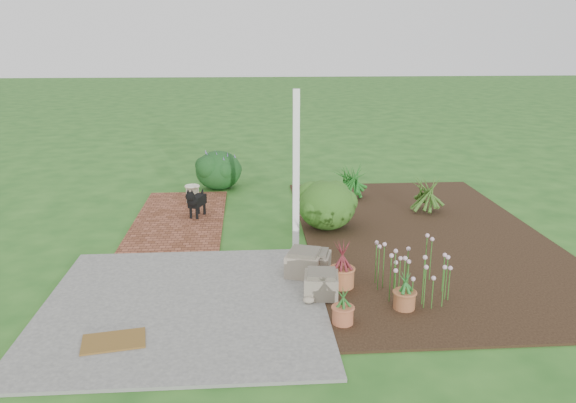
{
  "coord_description": "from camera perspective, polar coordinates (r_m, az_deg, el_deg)",
  "views": [
    {
      "loc": [
        -0.41,
        -8.18,
        3.23
      ],
      "look_at": [
        0.2,
        0.4,
        0.7
      ],
      "focal_mm": 35.0,
      "sensor_mm": 36.0,
      "label": 1
    }
  ],
  "objects": [
    {
      "name": "pink_flower_patch",
      "position": [
        7.41,
        12.58,
        -6.88
      ],
      "size": [
        1.29,
        1.29,
        0.65
      ],
      "primitive_type": null,
      "rotation": [
        0.0,
        0.0,
        -0.33
      ],
      "color": "#113D0F",
      "rests_on": "garden_bed"
    },
    {
      "name": "coir_doormat",
      "position": [
        6.57,
        -17.29,
        -13.39
      ],
      "size": [
        0.74,
        0.54,
        0.02
      ],
      "primitive_type": "cube",
      "rotation": [
        0.0,
        0.0,
        0.18
      ],
      "color": "brown",
      "rests_on": "concrete_patio"
    },
    {
      "name": "stone_trough_mid",
      "position": [
        7.85,
        1.68,
        -6.36
      ],
      "size": [
        0.59,
        0.59,
        0.31
      ],
      "primitive_type": "cube",
      "rotation": [
        0.0,
        0.0,
        -0.34
      ],
      "color": "gray",
      "rests_on": "concrete_patio"
    },
    {
      "name": "stone_trough_far",
      "position": [
        7.92,
        2.72,
        -6.28
      ],
      "size": [
        0.51,
        0.51,
        0.28
      ],
      "primitive_type": "cube",
      "rotation": [
        0.0,
        0.0,
        -0.26
      ],
      "color": "gray",
      "rests_on": "concrete_patio"
    },
    {
      "name": "concrete_patio",
      "position": [
        7.23,
        -10.47,
        -10.25
      ],
      "size": [
        3.5,
        3.5,
        0.04
      ],
      "primitive_type": "cube",
      "color": "#5C5D5A",
      "rests_on": "ground"
    },
    {
      "name": "veranda_post",
      "position": [
        8.54,
        0.81,
        2.99
      ],
      "size": [
        0.1,
        0.1,
        2.5
      ],
      "primitive_type": "cube",
      "color": "white",
      "rests_on": "ground"
    },
    {
      "name": "terracotta_pot_small_left",
      "position": [
        7.1,
        11.74,
        -9.75
      ],
      "size": [
        0.34,
        0.34,
        0.22
      ],
      "primitive_type": "cylinder",
      "rotation": [
        0.0,
        0.0,
        -0.36
      ],
      "color": "#955732",
      "rests_on": "garden_bed"
    },
    {
      "name": "terracotta_pot_bronze",
      "position": [
        7.55,
        5.49,
        -7.67
      ],
      "size": [
        0.33,
        0.33,
        0.26
      ],
      "primitive_type": "cylinder",
      "rotation": [
        0.0,
        0.0,
        0.03
      ],
      "color": "#A56038",
      "rests_on": "garden_bed"
    },
    {
      "name": "purple_flowering_bush",
      "position": [
        12.47,
        -7.08,
        3.28
      ],
      "size": [
        1.06,
        1.06,
        0.85
      ],
      "primitive_type": "ellipsoid",
      "rotation": [
        0.0,
        0.0,
        0.06
      ],
      "color": "black",
      "rests_on": "ground"
    },
    {
      "name": "cream_ceramic_urn",
      "position": [
        11.36,
        -9.67,
        0.75
      ],
      "size": [
        0.32,
        0.32,
        0.34
      ],
      "primitive_type": "cylinder",
      "rotation": [
        0.0,
        0.0,
        0.31
      ],
      "color": "beige",
      "rests_on": "brick_path"
    },
    {
      "name": "brick_path",
      "position": [
        10.51,
        -10.92,
        -1.69
      ],
      "size": [
        1.6,
        3.5,
        0.04
      ],
      "primitive_type": "cube",
      "color": "brown",
      "rests_on": "ground"
    },
    {
      "name": "agapanthus_clump_back",
      "position": [
        10.9,
        13.92,
        1.1
      ],
      "size": [
        1.18,
        1.18,
        0.83
      ],
      "primitive_type": null,
      "rotation": [
        0.0,
        0.0,
        -0.33
      ],
      "color": "#163A0C",
      "rests_on": "garden_bed"
    },
    {
      "name": "evergreen_shrub",
      "position": [
        9.72,
        3.99,
        -0.26
      ],
      "size": [
        1.16,
        1.16,
        0.84
      ],
      "primitive_type": "ellipsoid",
      "rotation": [
        0.0,
        0.0,
        0.19
      ],
      "color": "#15390E",
      "rests_on": "garden_bed"
    },
    {
      "name": "garden_bed",
      "position": [
        9.7,
        13.66,
        -3.45
      ],
      "size": [
        4.0,
        7.0,
        0.03
      ],
      "primitive_type": "cube",
      "color": "black",
      "rests_on": "ground"
    },
    {
      "name": "agapanthus_clump_front",
      "position": [
        11.57,
        6.37,
        2.34
      ],
      "size": [
        0.94,
        0.94,
        0.82
      ],
      "primitive_type": null,
      "rotation": [
        0.0,
        0.0,
        -0.03
      ],
      "color": "#0D3811",
      "rests_on": "garden_bed"
    },
    {
      "name": "black_dog",
      "position": [
        10.38,
        -9.34,
        0.1
      ],
      "size": [
        0.35,
        0.59,
        0.53
      ],
      "rotation": [
        0.0,
        0.0,
        -0.4
      ],
      "color": "black",
      "rests_on": "brick_path"
    },
    {
      "name": "ground",
      "position": [
        8.8,
        -1.12,
        -5.14
      ],
      "size": [
        80.0,
        80.0,
        0.0
      ],
      "primitive_type": "plane",
      "color": "#22581B",
      "rests_on": "ground"
    },
    {
      "name": "terracotta_pot_small_right",
      "position": [
        6.66,
        5.59,
        -11.39
      ],
      "size": [
        0.3,
        0.3,
        0.21
      ],
      "primitive_type": "cylinder",
      "rotation": [
        0.0,
        0.0,
        -0.24
      ],
      "color": "#A65938",
      "rests_on": "garden_bed"
    },
    {
      "name": "stone_trough_near",
      "position": [
        7.25,
        3.4,
        -8.48
      ],
      "size": [
        0.48,
        0.48,
        0.28
      ],
      "primitive_type": "cube",
      "rotation": [
        0.0,
        0.0,
        -0.14
      ],
      "color": "#736D5A",
      "rests_on": "concrete_patio"
    }
  ]
}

